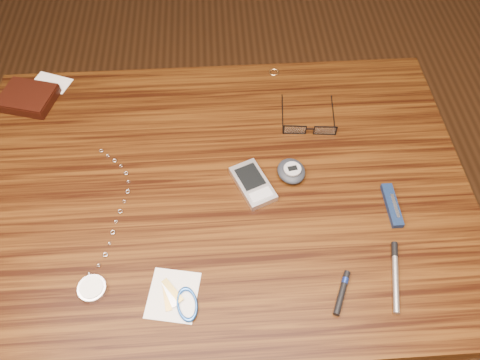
# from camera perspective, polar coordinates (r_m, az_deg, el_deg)

# --- Properties ---
(ground) EXTENTS (3.80, 3.80, 0.00)m
(ground) POSITION_cam_1_polar(r_m,az_deg,el_deg) (1.61, -1.60, -15.97)
(ground) COLOR #472814
(ground) RESTS_ON ground
(desk) EXTENTS (1.00, 0.70, 0.75)m
(desk) POSITION_cam_1_polar(r_m,az_deg,el_deg) (1.02, -2.43, -3.89)
(desk) COLOR #381D08
(desk) RESTS_ON ground
(wallet_and_card) EXTENTS (0.16, 0.16, 0.02)m
(wallet_and_card) POSITION_cam_1_polar(r_m,az_deg,el_deg) (1.17, -24.38, 9.16)
(wallet_and_card) COLOR black
(wallet_and_card) RESTS_ON desk
(eyeglasses) EXTENTS (0.13, 0.13, 0.03)m
(eyeglasses) POSITION_cam_1_polar(r_m,az_deg,el_deg) (1.02, 8.49, 6.29)
(eyeglasses) COLOR black
(eyeglasses) RESTS_ON desk
(gold_ring) EXTENTS (0.03, 0.03, 0.00)m
(gold_ring) POSITION_cam_1_polar(r_m,az_deg,el_deg) (1.15, 4.14, 12.96)
(gold_ring) COLOR #EEBB7A
(gold_ring) RESTS_ON desk
(pocket_watch) EXTENTS (0.07, 0.34, 0.02)m
(pocket_watch) POSITION_cam_1_polar(r_m,az_deg,el_deg) (0.86, -17.41, -11.83)
(pocket_watch) COLOR white
(pocket_watch) RESTS_ON desk
(pda_phone) EXTENTS (0.09, 0.12, 0.02)m
(pda_phone) POSITION_cam_1_polar(r_m,az_deg,el_deg) (0.92, 1.58, -0.45)
(pda_phone) COLOR silver
(pda_phone) RESTS_ON desk
(pedometer) EXTENTS (0.06, 0.07, 0.03)m
(pedometer) POSITION_cam_1_polar(r_m,az_deg,el_deg) (0.94, 6.28, 1.10)
(pedometer) COLOR #1F2229
(pedometer) RESTS_ON desk
(notepad_keys) EXTENTS (0.10, 0.11, 0.01)m
(notepad_keys) POSITION_cam_1_polar(r_m,az_deg,el_deg) (0.82, -7.30, -14.28)
(notepad_keys) COLOR white
(notepad_keys) RESTS_ON desk
(pocket_knife) EXTENTS (0.02, 0.09, 0.01)m
(pocket_knife) POSITION_cam_1_polar(r_m,az_deg,el_deg) (0.94, 18.04, -2.94)
(pocket_knife) COLOR #0D1E3E
(pocket_knife) RESTS_ON desk
(silver_pen) EXTENTS (0.04, 0.13, 0.01)m
(silver_pen) POSITION_cam_1_polar(r_m,az_deg,el_deg) (0.88, 18.40, -10.47)
(silver_pen) COLOR #AFB0B3
(silver_pen) RESTS_ON desk
(black_blue_pen) EXTENTS (0.04, 0.08, 0.01)m
(black_blue_pen) POSITION_cam_1_polar(r_m,az_deg,el_deg) (0.84, 12.37, -13.09)
(black_blue_pen) COLOR black
(black_blue_pen) RESTS_ON desk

